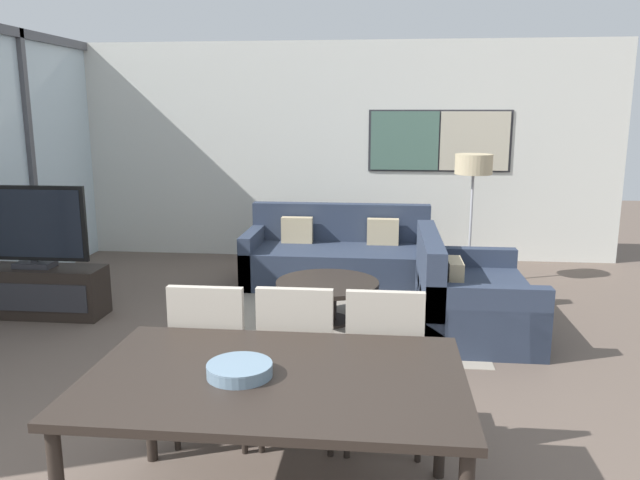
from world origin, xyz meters
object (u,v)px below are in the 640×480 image
Objects in this scene: sofa_side at (464,300)px; floor_lamp at (473,172)px; dining_chair_centre at (298,360)px; coffee_table at (327,292)px; dining_table at (275,388)px; sofa_main at (339,258)px; dining_chair_right at (384,364)px; tv_console at (37,291)px; fruit_bowl at (240,369)px; dining_chair_left at (213,358)px; television at (31,227)px.

sofa_side is 1.03× the size of floor_lamp.
floor_lamp is (1.45, 3.66, 0.74)m from dining_chair_centre.
dining_table is at bearing -89.46° from coffee_table.
coffee_table is (0.00, -1.41, 0.02)m from sofa_main.
dining_chair_right reaches higher than dining_table.
dining_chair_right is (3.30, -2.09, 0.29)m from tv_console.
fruit_bowl is (-0.15, -0.04, 0.10)m from dining_table.
tv_console is 1.30× the size of dining_chair_left.
coffee_table is (2.78, 0.08, 0.06)m from tv_console.
coffee_table is 2.99m from fruit_bowl.
dining_chair_centre is (0.00, 0.74, -0.17)m from dining_table.
television is at bearing -159.69° from floor_lamp.
dining_chair_right reaches higher than fruit_bowl.
sofa_main and sofa_side have the same top height.
dining_chair_centre is (0.03, -3.57, 0.26)m from sofa_main.
tv_console is 0.88× the size of floor_lamp.
coffee_table is 0.96× the size of dining_chair_right.
sofa_side is at bearing 66.99° from dining_table.
sofa_side is (4.02, 0.03, 0.04)m from tv_console.
television is 1.09× the size of dining_chair_left.
television is 3.63× the size of fruit_bowl.
dining_table is at bearing -45.16° from tv_console.
dining_chair_right is (0.52, -3.58, 0.26)m from sofa_main.
dining_chair_left is (2.32, -2.11, 0.29)m from tv_console.
dining_chair_left is (-0.49, 0.72, -0.17)m from dining_table.
dining_chair_left is 0.68× the size of floor_lamp.
television is 3.92m from dining_chair_right.
dining_table is 0.19m from fruit_bowl.
coffee_table is at bearing -90.00° from sofa_main.
sofa_main is 1.92m from sofa_side.
sofa_side reaches higher than tv_console.
television is at bearing 90.37° from sofa_side.
dining_chair_centre is at bearing 2.40° from dining_chair_left.
dining_chair_right is 3.86m from floor_lamp.
dining_table is 5.78× the size of fruit_bowl.
dining_chair_right is at bearing 0.92° from dining_chair_left.
dining_chair_left is at bearing -97.39° from sofa_main.
dining_chair_centre reaches higher than dining_table.
floor_lamp reaches higher than fruit_bowl.
dining_chair_centre reaches higher than fruit_bowl.
dining_chair_left is (2.32, -2.11, -0.33)m from television.
dining_chair_right is 3.34× the size of fruit_bowl.
fruit_bowl is at bearing -47.14° from tv_console.
sofa_main is 2.10× the size of dining_chair_right.
television is at bearing 143.42° from dining_chair_centre.
coffee_table is at bearing 90.54° from dining_table.
floor_lamp reaches higher than tv_console.
floor_lamp is at bearing 75.42° from dining_chair_right.
dining_table is 0.76m from dining_chair_centre.
dining_chair_left reaches higher than coffee_table.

